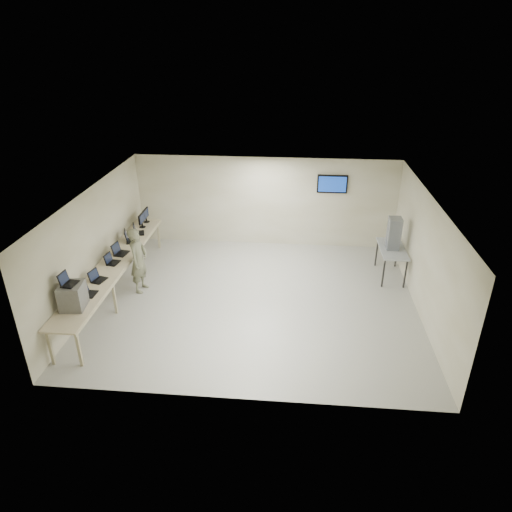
# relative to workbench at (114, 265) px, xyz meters

# --- Properties ---
(room) EXTENTS (8.01, 7.01, 2.81)m
(room) POSITION_rel_workbench_xyz_m (3.62, 0.06, 0.58)
(room) COLOR #B0AE9C
(room) RESTS_ON ground
(workbench) EXTENTS (0.76, 6.00, 0.90)m
(workbench) POSITION_rel_workbench_xyz_m (0.00, 0.00, 0.00)
(workbench) COLOR beige
(workbench) RESTS_ON ground
(equipment_box) EXTENTS (0.52, 0.58, 0.56)m
(equipment_box) POSITION_rel_workbench_xyz_m (-0.06, -2.08, 0.35)
(equipment_box) COLOR #5F5F5F
(equipment_box) RESTS_ON workbench
(laptop_on_box) EXTENTS (0.31, 0.37, 0.27)m
(laptop_on_box) POSITION_rel_workbench_xyz_m (-0.12, -2.08, 0.70)
(laptop_on_box) COLOR black
(laptop_on_box) RESTS_ON equipment_box
(laptop_0) EXTENTS (0.29, 0.35, 0.26)m
(laptop_0) POSITION_rel_workbench_xyz_m (-0.00, -1.56, 0.14)
(laptop_0) COLOR black
(laptop_0) RESTS_ON workbench
(laptop_1) EXTENTS (0.37, 0.40, 0.27)m
(laptop_1) POSITION_rel_workbench_xyz_m (-0.05, -0.93, 0.14)
(laptop_1) COLOR black
(laptop_1) RESTS_ON workbench
(laptop_2) EXTENTS (0.32, 0.37, 0.26)m
(laptop_2) POSITION_rel_workbench_xyz_m (-0.05, -0.03, 0.14)
(laptop_2) COLOR black
(laptop_2) RESTS_ON workbench
(laptop_3) EXTENTS (0.37, 0.43, 0.30)m
(laptop_3) POSITION_rel_workbench_xyz_m (-0.04, 0.51, 0.15)
(laptop_3) COLOR black
(laptop_3) RESTS_ON workbench
(laptop_4) EXTENTS (0.44, 0.47, 0.31)m
(laptop_4) POSITION_rel_workbench_xyz_m (-0.05, 1.32, 0.15)
(laptop_4) COLOR black
(laptop_4) RESTS_ON workbench
(laptop_5) EXTENTS (0.40, 0.43, 0.28)m
(laptop_5) POSITION_rel_workbench_xyz_m (-0.01, 1.87, 0.15)
(laptop_5) COLOR black
(laptop_5) RESTS_ON workbench
(monitor_near) EXTENTS (0.19, 0.43, 0.42)m
(monitor_near) POSITION_rel_workbench_xyz_m (-0.01, 2.34, 0.33)
(monitor_near) COLOR black
(monitor_near) RESTS_ON workbench
(monitor_far) EXTENTS (0.19, 0.43, 0.42)m
(monitor_far) POSITION_rel_workbench_xyz_m (-0.01, 2.75, 0.33)
(monitor_far) COLOR black
(monitor_far) RESTS_ON workbench
(soldier) EXTENTS (0.49, 0.68, 1.74)m
(soldier) POSITION_rel_workbench_xyz_m (0.56, 0.24, 0.05)
(soldier) COLOR #515745
(soldier) RESTS_ON ground
(side_table) EXTENTS (0.67, 1.43, 0.86)m
(side_table) POSITION_rel_workbench_xyz_m (7.19, 1.60, -0.04)
(side_table) COLOR #90959A
(side_table) RESTS_ON ground
(storage_bins) EXTENTS (0.33, 0.37, 0.88)m
(storage_bins) POSITION_rel_workbench_xyz_m (7.17, 1.60, 0.47)
(storage_bins) COLOR gray
(storage_bins) RESTS_ON side_table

